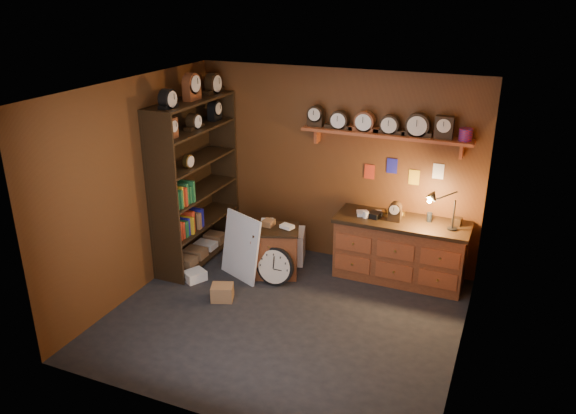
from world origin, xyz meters
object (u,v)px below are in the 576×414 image
at_px(low_cabinet, 276,249).
at_px(workbench, 400,247).
at_px(big_round_clock, 275,266).
at_px(shelving_unit, 193,175).

bearing_deg(low_cabinet, workbench, -2.42).
xyz_separation_m(workbench, big_round_clock, (-1.47, -0.77, -0.22)).
distance_m(shelving_unit, low_cabinet, 1.54).
distance_m(workbench, big_round_clock, 1.68).
bearing_deg(workbench, low_cabinet, -161.77).
xyz_separation_m(shelving_unit, big_round_clock, (1.35, -0.28, -1.00)).
relative_size(workbench, low_cabinet, 2.26).
bearing_deg(workbench, shelving_unit, -170.08).
height_order(workbench, big_round_clock, workbench).
relative_size(shelving_unit, big_round_clock, 4.99).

